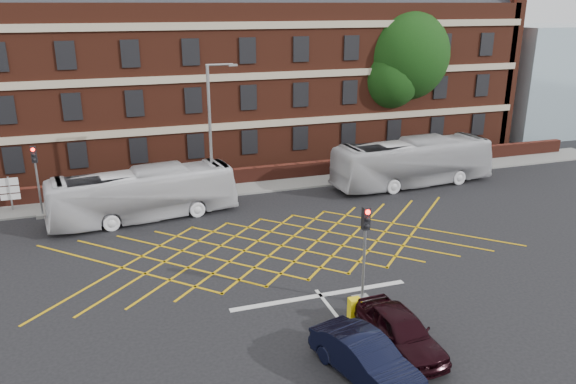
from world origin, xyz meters
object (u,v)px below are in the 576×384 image
object	(u,v)px
bus_right	(413,162)
car_navy	(366,358)
deciduous_tree	(402,62)
traffic_light_far	(39,188)
street_lamp	(213,161)
car_maroon	(400,331)
utility_cabinet	(354,310)
direction_signs	(10,190)
traffic_light_near	(364,265)
bus_left	(143,194)

from	to	relation	value
bus_right	car_navy	world-z (taller)	bus_right
deciduous_tree	traffic_light_far	bearing A→B (deg)	-165.54
car_navy	street_lamp	bearing A→B (deg)	79.17
car_maroon	utility_cabinet	bearing A→B (deg)	106.32
deciduous_tree	utility_cabinet	size ratio (longest dim) A/B	11.71
street_lamp	direction_signs	world-z (taller)	street_lamp
traffic_light_far	bus_right	bearing A→B (deg)	-3.43
deciduous_tree	direction_signs	distance (m)	30.23
traffic_light_near	direction_signs	size ratio (longest dim) A/B	1.94
traffic_light_near	deciduous_tree	bearing A→B (deg)	58.05
deciduous_tree	traffic_light_near	xyz separation A→B (m)	(-13.76, -22.07, -5.71)
utility_cabinet	street_lamp	bearing A→B (deg)	100.28
car_navy	car_maroon	size ratio (longest dim) A/B	1.01
traffic_light_near	street_lamp	xyz separation A→B (m)	(-3.60, 13.43, 1.20)
car_navy	street_lamp	distance (m)	18.15
car_maroon	utility_cabinet	distance (m)	2.36
bus_right	car_maroon	world-z (taller)	bus_right
deciduous_tree	bus_right	bearing A→B (deg)	-112.43
bus_right	street_lamp	world-z (taller)	street_lamp
bus_right	car_navy	xyz separation A→B (m)	(-12.33, -18.13, -0.88)
car_maroon	traffic_light_far	bearing A→B (deg)	123.02
utility_cabinet	traffic_light_far	bearing A→B (deg)	127.76
street_lamp	utility_cabinet	distance (m)	15.10
deciduous_tree	utility_cabinet	world-z (taller)	deciduous_tree
street_lamp	traffic_light_far	bearing A→B (deg)	170.83
street_lamp	direction_signs	size ratio (longest dim) A/B	3.95
bus_left	car_maroon	world-z (taller)	bus_left
bus_left	utility_cabinet	world-z (taller)	bus_left
direction_signs	utility_cabinet	size ratio (longest dim) A/B	2.20
bus_right	car_maroon	bearing A→B (deg)	144.93
bus_left	deciduous_tree	xyz separation A→B (m)	(21.58, 9.19, 5.98)
traffic_light_near	traffic_light_far	size ratio (longest dim) A/B	1.00
car_maroon	street_lamp	distance (m)	17.37
bus_right	direction_signs	xyz separation A→B (m)	(-25.59, 2.94, -0.23)
deciduous_tree	utility_cabinet	bearing A→B (deg)	-122.25
bus_left	bus_right	size ratio (longest dim) A/B	0.93
car_maroon	traffic_light_near	xyz separation A→B (m)	(0.17, 3.45, 1.02)
bus_right	traffic_light_near	world-z (taller)	traffic_light_near
traffic_light_far	street_lamp	distance (m)	10.14
car_navy	direction_signs	size ratio (longest dim) A/B	2.01
bus_left	utility_cabinet	distance (m)	15.72
car_maroon	traffic_light_far	xyz separation A→B (m)	(-13.37, 18.48, 1.02)
bus_right	traffic_light_far	world-z (taller)	traffic_light_far
traffic_light_far	direction_signs	world-z (taller)	traffic_light_far
car_navy	car_maroon	distance (m)	2.18
bus_left	direction_signs	xyz separation A→B (m)	(-7.51, 3.67, -0.11)
bus_right	utility_cabinet	world-z (taller)	bus_right
car_maroon	direction_signs	world-z (taller)	direction_signs
bus_right	traffic_light_near	distance (m)	17.05
deciduous_tree	car_navy	bearing A→B (deg)	-120.76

